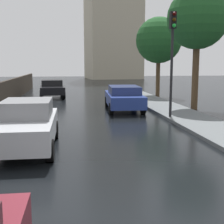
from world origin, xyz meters
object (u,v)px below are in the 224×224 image
object	(u,v)px
car_black_near_kerb	(52,88)
street_tree_far	(159,40)
car_blue_far_ahead	(124,97)
traffic_light	(172,46)
car_silver_mid_road	(27,125)
street_tree_near	(198,19)

from	to	relation	value
car_black_near_kerb	street_tree_far	xyz separation A→B (m)	(8.27, -0.94, 3.66)
car_blue_far_ahead	street_tree_far	size ratio (longest dim) A/B	0.75
car_black_near_kerb	traffic_light	size ratio (longest dim) A/B	0.95
car_silver_mid_road	street_tree_near	xyz separation A→B (m)	(8.46, 7.31, 4.27)
traffic_light	street_tree_far	distance (m)	10.32
traffic_light	car_black_near_kerb	bearing A→B (deg)	118.41
car_black_near_kerb	street_tree_near	size ratio (longest dim) A/B	0.67
car_blue_far_ahead	traffic_light	size ratio (longest dim) A/B	0.98
car_blue_far_ahead	street_tree_near	xyz separation A→B (m)	(4.09, -0.19, 4.30)
car_blue_far_ahead	car_silver_mid_road	bearing A→B (deg)	-117.01
car_black_near_kerb	car_blue_far_ahead	world-z (taller)	car_blue_far_ahead
car_silver_mid_road	street_tree_near	size ratio (longest dim) A/B	0.60
car_blue_far_ahead	street_tree_far	xyz separation A→B (m)	(3.97, 6.71, 3.64)
street_tree_near	street_tree_far	world-z (taller)	street_tree_near
car_black_near_kerb	car_blue_far_ahead	size ratio (longest dim) A/B	0.98
car_black_near_kerb	traffic_light	world-z (taller)	traffic_light
car_silver_mid_road	traffic_light	world-z (taller)	traffic_light
car_black_near_kerb	traffic_light	distance (m)	12.73
car_silver_mid_road	street_tree_far	size ratio (longest dim) A/B	0.66
car_black_near_kerb	street_tree_near	xyz separation A→B (m)	(8.40, -7.84, 4.33)
car_silver_mid_road	street_tree_far	xyz separation A→B (m)	(8.34, 14.21, 3.61)
car_black_near_kerb	street_tree_near	bearing A→B (deg)	133.04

